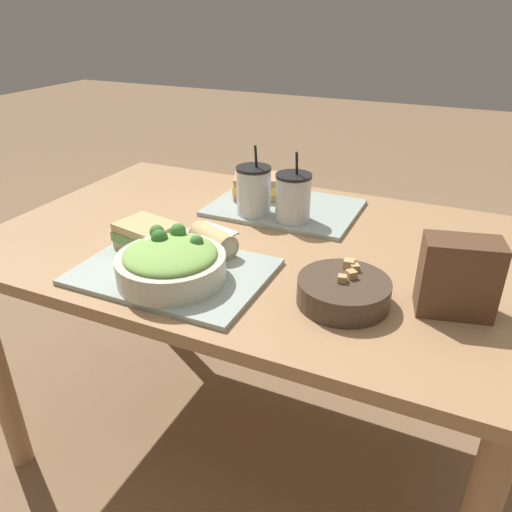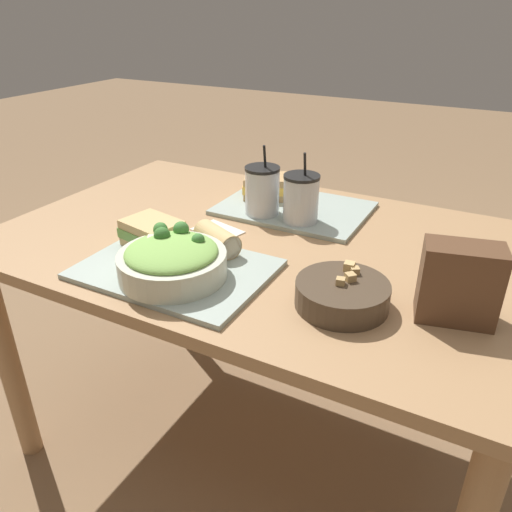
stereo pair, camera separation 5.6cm
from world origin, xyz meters
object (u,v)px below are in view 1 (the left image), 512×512
object	(u,v)px
soup_bowl	(344,291)
drink_cup_red	(293,199)
sandwich_near	(147,236)
drink_cup_dark	(254,192)
sandwich_far	(256,186)
napkin_folded	(211,232)
salad_bowl	(171,262)
chip_bag	(458,277)
baguette_near	(214,240)

from	to	relation	value
soup_bowl	drink_cup_red	bearing A→B (deg)	125.29
sandwich_near	drink_cup_dark	bearing A→B (deg)	77.20
sandwich_near	sandwich_far	distance (m)	0.44
sandwich_near	napkin_folded	world-z (taller)	sandwich_near
salad_bowl	drink_cup_red	size ratio (longest dim) A/B	1.23
soup_bowl	drink_cup_dark	bearing A→B (deg)	136.61
sandwich_near	chip_bag	xyz separation A→B (m)	(0.68, 0.03, 0.03)
baguette_near	napkin_folded	distance (m)	0.14
drink_cup_red	baguette_near	bearing A→B (deg)	-111.31
sandwich_far	drink_cup_dark	world-z (taller)	drink_cup_dark
baguette_near	sandwich_near	bearing A→B (deg)	132.96
sandwich_far	napkin_folded	size ratio (longest dim) A/B	1.17
chip_bag	napkin_folded	world-z (taller)	chip_bag
sandwich_near	drink_cup_red	xyz separation A→B (m)	(0.25, 0.30, 0.03)
sandwich_far	chip_bag	bearing A→B (deg)	-55.83
sandwich_near	sandwich_far	xyz separation A→B (m)	(0.09, 0.43, 0.00)
baguette_near	chip_bag	bearing A→B (deg)	-66.01
salad_bowl	napkin_folded	distance (m)	0.27
soup_bowl	chip_bag	world-z (taller)	chip_bag
salad_bowl	sandwich_near	world-z (taller)	salad_bowl
sandwich_far	chip_bag	xyz separation A→B (m)	(0.60, -0.39, 0.03)
baguette_near	drink_cup_dark	size ratio (longest dim) A/B	0.70
drink_cup_dark	napkin_folded	distance (m)	0.17
salad_bowl	soup_bowl	xyz separation A→B (m)	(0.35, 0.08, -0.02)
drink_cup_dark	drink_cup_red	distance (m)	0.11
drink_cup_dark	salad_bowl	bearing A→B (deg)	-90.75
salad_bowl	sandwich_far	world-z (taller)	salad_bowl
soup_bowl	baguette_near	bearing A→B (deg)	167.73
drink_cup_red	sandwich_near	bearing A→B (deg)	-129.69
napkin_folded	chip_bag	bearing A→B (deg)	-11.99
baguette_near	salad_bowl	bearing A→B (deg)	-162.37
soup_bowl	sandwich_near	size ratio (longest dim) A/B	1.20
drink_cup_red	napkin_folded	size ratio (longest dim) A/B	1.34
drink_cup_dark	napkin_folded	world-z (taller)	drink_cup_dark
baguette_near	napkin_folded	xyz separation A→B (m)	(-0.07, 0.11, -0.04)
napkin_folded	drink_cup_red	bearing A→B (deg)	39.01
napkin_folded	sandwich_near	bearing A→B (deg)	-115.73
drink_cup_red	soup_bowl	bearing A→B (deg)	-54.71
sandwich_far	napkin_folded	bearing A→B (deg)	-114.36
sandwich_near	soup_bowl	bearing A→B (deg)	8.70
baguette_near	drink_cup_red	xyz separation A→B (m)	(0.10, 0.26, 0.03)
sandwich_far	baguette_near	bearing A→B (deg)	-102.77
soup_bowl	chip_bag	distance (m)	0.21
baguette_near	sandwich_far	size ratio (longest dim) A/B	0.83
soup_bowl	sandwich_far	size ratio (longest dim) A/B	1.13
drink_cup_dark	napkin_folded	xyz separation A→B (m)	(-0.06, -0.14, -0.07)
soup_bowl	drink_cup_red	xyz separation A→B (m)	(-0.23, 0.33, 0.04)
sandwich_near	drink_cup_dark	size ratio (longest dim) A/B	0.80
salad_bowl	napkin_folded	xyz separation A→B (m)	(-0.05, 0.26, -0.05)
baguette_near	drink_cup_red	world-z (taller)	drink_cup_red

